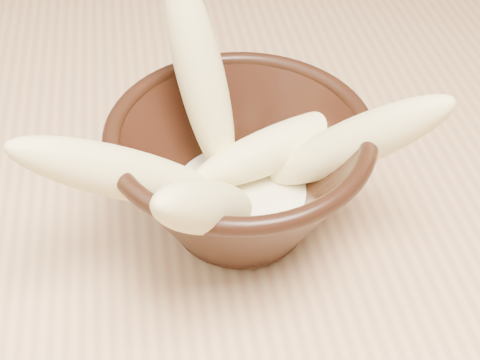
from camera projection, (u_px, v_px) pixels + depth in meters
The scene contains 8 objects.
table at pixel (223, 274), 0.59m from camera, with size 1.20×0.80×0.75m.
bowl at pixel (240, 171), 0.48m from camera, with size 0.19×0.19×0.10m.
milk_puddle at pixel (240, 196), 0.50m from camera, with size 0.11×0.11×0.01m, color #EEE5BF.
banana_upright at pixel (201, 75), 0.48m from camera, with size 0.03×0.03×0.16m, color #E6D688.
banana_left at pixel (127, 174), 0.44m from camera, with size 0.03×0.03×0.17m, color #E6D688.
banana_right at pixel (355, 143), 0.46m from camera, with size 0.03×0.03×0.15m, color #E6D688.
banana_across at pixel (281, 146), 0.50m from camera, with size 0.03×0.03×0.15m, color #E6D688.
banana_front at pixel (208, 207), 0.41m from camera, with size 0.03×0.03×0.15m, color #E6D688.
Camera 1 is at (-0.04, -0.37, 1.14)m, focal length 50.00 mm.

